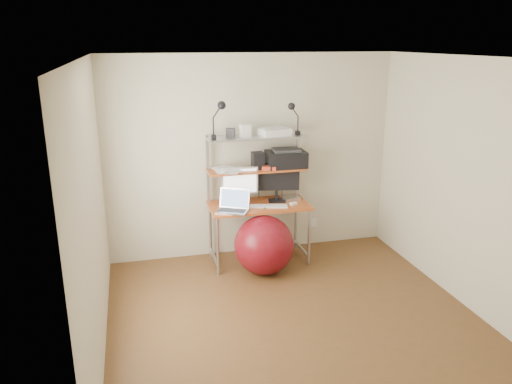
# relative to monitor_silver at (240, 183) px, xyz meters

# --- Properties ---
(room) EXTENTS (3.60, 3.60, 3.60)m
(room) POSITION_rel_monitor_silver_xyz_m (0.22, -1.52, 0.25)
(room) COLOR brown
(room) RESTS_ON ground
(computer_desk) EXTENTS (1.20, 0.60, 1.57)m
(computer_desk) POSITION_rel_monitor_silver_xyz_m (0.22, -0.02, -0.05)
(computer_desk) COLOR #BE5B25
(computer_desk) RESTS_ON ground
(desktop) EXTENTS (1.20, 0.60, 0.00)m
(desktop) POSITION_rel_monitor_silver_xyz_m (0.22, -0.08, -0.26)
(desktop) COLOR #BE5B25
(desktop) RESTS_ON computer_desk
(mid_shelf) EXTENTS (1.18, 0.34, 0.00)m
(mid_shelf) POSITION_rel_monitor_silver_xyz_m (0.22, 0.05, 0.15)
(mid_shelf) COLOR #BE5B25
(mid_shelf) RESTS_ON computer_desk
(top_shelf) EXTENTS (1.18, 0.34, 0.00)m
(top_shelf) POSITION_rel_monitor_silver_xyz_m (0.22, 0.05, 0.55)
(top_shelf) COLOR #ACACB1
(top_shelf) RESTS_ON computer_desk
(floor) EXTENTS (3.60, 3.60, 0.00)m
(floor) POSITION_rel_monitor_silver_xyz_m (0.22, -1.52, -1.00)
(floor) COLOR brown
(floor) RESTS_ON ground
(wall_outlet) EXTENTS (0.08, 0.01, 0.12)m
(wall_outlet) POSITION_rel_monitor_silver_xyz_m (1.07, 0.26, -0.70)
(wall_outlet) COLOR white
(wall_outlet) RESTS_ON room
(monitor_silver) EXTENTS (0.44, 0.17, 0.49)m
(monitor_silver) POSITION_rel_monitor_silver_xyz_m (0.00, 0.00, 0.00)
(monitor_silver) COLOR #B7B7BC
(monitor_silver) RESTS_ON desktop
(monitor_black) EXTENTS (0.55, 0.19, 0.56)m
(monitor_black) POSITION_rel_monitor_silver_xyz_m (0.46, 0.00, 0.02)
(monitor_black) COLOR black
(monitor_black) RESTS_ON desktop
(laptop) EXTENTS (0.45, 0.42, 0.31)m
(laptop) POSITION_rel_monitor_silver_xyz_m (-0.12, -0.22, -0.21)
(laptop) COLOR #B4B4B8
(laptop) RESTS_ON desktop
(keyboard) EXTENTS (0.46, 0.22, 0.01)m
(keyboard) POSITION_rel_monitor_silver_xyz_m (0.31, -0.20, -0.26)
(keyboard) COLOR white
(keyboard) RESTS_ON desktop
(mouse) EXTENTS (0.10, 0.08, 0.02)m
(mouse) POSITION_rel_monitor_silver_xyz_m (0.62, -0.19, -0.25)
(mouse) COLOR white
(mouse) RESTS_ON desktop
(mac_mini) EXTENTS (0.23, 0.23, 0.04)m
(mac_mini) POSITION_rel_monitor_silver_xyz_m (0.64, 0.01, -0.24)
(mac_mini) COLOR #B4B4B8
(mac_mini) RESTS_ON desktop
(phone) EXTENTS (0.07, 0.12, 0.01)m
(phone) POSITION_rel_monitor_silver_xyz_m (0.27, -0.19, -0.26)
(phone) COLOR black
(phone) RESTS_ON desktop
(printer) EXTENTS (0.48, 0.34, 0.23)m
(printer) POSITION_rel_monitor_silver_xyz_m (0.59, 0.06, 0.25)
(printer) COLOR black
(printer) RESTS_ON mid_shelf
(nas_cube) EXTENTS (0.14, 0.14, 0.20)m
(nas_cube) POSITION_rel_monitor_silver_xyz_m (0.24, 0.05, 0.25)
(nas_cube) COLOR black
(nas_cube) RESTS_ON mid_shelf
(red_box) EXTENTS (0.19, 0.15, 0.05)m
(red_box) POSITION_rel_monitor_silver_xyz_m (0.35, -0.04, 0.17)
(red_box) COLOR red
(red_box) RESTS_ON mid_shelf
(scanner) EXTENTS (0.39, 0.29, 0.09)m
(scanner) POSITION_rel_monitor_silver_xyz_m (0.44, 0.04, 0.59)
(scanner) COLOR white
(scanner) RESTS_ON top_shelf
(box_white) EXTENTS (0.14, 0.12, 0.14)m
(box_white) POSITION_rel_monitor_silver_xyz_m (0.08, 0.05, 0.62)
(box_white) COLOR white
(box_white) RESTS_ON top_shelf
(box_grey) EXTENTS (0.13, 0.13, 0.10)m
(box_grey) POSITION_rel_monitor_silver_xyz_m (-0.09, 0.08, 0.60)
(box_grey) COLOR #323134
(box_grey) RESTS_ON top_shelf
(clip_lamp_left) EXTENTS (0.17, 0.10, 0.44)m
(clip_lamp_left) POSITION_rel_monitor_silver_xyz_m (-0.23, -0.04, 0.87)
(clip_lamp_left) COLOR black
(clip_lamp_left) RESTS_ON top_shelf
(clip_lamp_right) EXTENTS (0.15, 0.09, 0.39)m
(clip_lamp_right) POSITION_rel_monitor_silver_xyz_m (0.65, -0.01, 0.83)
(clip_lamp_right) COLOR black
(clip_lamp_right) RESTS_ON top_shelf
(exercise_ball) EXTENTS (0.70, 0.70, 0.70)m
(exercise_ball) POSITION_rel_monitor_silver_xyz_m (0.19, -0.42, -0.65)
(exercise_ball) COLOR maroon
(exercise_ball) RESTS_ON floor
(paper_stack) EXTENTS (0.39, 0.40, 0.03)m
(paper_stack) POSITION_rel_monitor_silver_xyz_m (-0.15, 0.04, 0.16)
(paper_stack) COLOR white
(paper_stack) RESTS_ON mid_shelf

